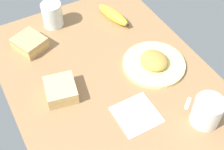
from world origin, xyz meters
TOP-DOWN VIEW (x-y plane):
  - tabletop at (0.00, 0.00)cm, footprint 90.00×64.00cm
  - plate_of_food at (-0.74, -15.78)cm, footprint 21.11×21.11cm
  - coffee_mug_black at (-25.95, -16.18)cm, footprint 10.38×9.35cm
  - sandwich_main at (27.58, 17.81)cm, footprint 12.84×12.27cm
  - sandwich_side at (2.98, 16.37)cm, footprint 11.90×11.12cm
  - glass_of_milk at (35.61, 5.69)cm, footprint 7.56×7.56cm
  - banana at (27.39, -15.75)cm, footprint 16.67×7.61cm
  - paper_napkin at (-14.93, -0.31)cm, footprint 12.26×12.26cm

SIDE VIEW (x-z plane):
  - tabletop at x=0.00cm, z-range 0.00..2.00cm
  - paper_napkin at x=-14.93cm, z-range 2.00..2.30cm
  - plate_of_food at x=-0.74cm, z-range 1.13..5.35cm
  - banana at x=27.39cm, z-range 2.00..6.04cm
  - sandwich_main at x=27.58cm, z-range 2.00..6.40cm
  - sandwich_side at x=2.98cm, z-range 2.00..6.40cm
  - glass_of_milk at x=35.61cm, z-range 1.36..10.67cm
  - coffee_mug_black at x=-25.95cm, z-range 2.14..11.05cm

